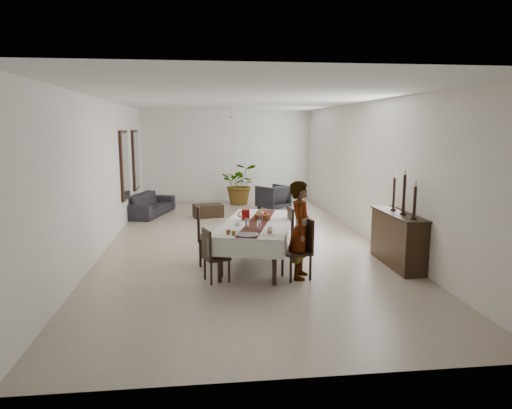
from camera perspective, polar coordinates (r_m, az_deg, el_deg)
name	(u,v)px	position (r m, az deg, el deg)	size (l,w,h in m)	color
floor	(242,240)	(10.69, -1.77, -4.48)	(6.00, 12.00, 0.00)	#B5A690
ceiling	(241,100)	(10.39, -1.87, 12.91)	(6.00, 12.00, 0.02)	white
wall_back	(227,156)	(16.39, -3.62, 6.08)	(6.00, 0.02, 3.20)	white
wall_front	(293,230)	(4.53, 4.67, -3.17)	(6.00, 0.02, 3.20)	white
wall_left	(106,173)	(10.60, -18.24, 3.71)	(0.02, 12.00, 3.20)	white
wall_right	(368,171)	(11.08, 13.87, 4.15)	(0.02, 12.00, 3.20)	white
dining_table_top	(258,224)	(8.75, 0.23, -2.46)	(1.06, 2.55, 0.05)	black
table_leg_fl	(220,261)	(7.78, -4.58, -7.06)	(0.07, 0.07, 0.74)	black
table_leg_fr	(275,264)	(7.63, 2.33, -7.39)	(0.07, 0.07, 0.74)	black
table_leg_bl	(245,230)	(10.08, -1.36, -3.16)	(0.07, 0.07, 0.74)	black
table_leg_br	(288,231)	(9.96, 3.96, -3.34)	(0.07, 0.07, 0.74)	black
tablecloth_top	(258,222)	(8.75, 0.23, -2.25)	(1.26, 2.74, 0.01)	silver
tablecloth_drape_left	(226,229)	(8.89, -3.74, -3.09)	(0.01, 2.74, 0.32)	white
tablecloth_drape_right	(290,231)	(8.71, 4.29, -3.37)	(0.01, 2.74, 0.32)	white
tablecloth_drape_near	(245,249)	(7.47, -1.38, -5.54)	(1.26, 0.01, 0.32)	white
tablecloth_drape_far	(267,217)	(10.10, 1.41, -1.53)	(1.26, 0.01, 0.32)	white
table_runner	(258,222)	(8.74, 0.23, -2.20)	(0.37, 2.66, 0.00)	#521F17
red_pitcher	(246,215)	(8.92, -1.30, -1.28)	(0.16, 0.16, 0.21)	maroon
pitcher_handle	(241,215)	(8.94, -1.87, -1.26)	(0.13, 0.13, 0.02)	maroon
wine_glass_near	(259,225)	(8.04, 0.38, -2.61)	(0.07, 0.07, 0.18)	white
wine_glass_mid	(247,224)	(8.18, -1.13, -2.40)	(0.07, 0.07, 0.18)	white
wine_glass_far	(261,217)	(8.77, 0.63, -1.57)	(0.07, 0.07, 0.18)	white
teacup_right	(270,228)	(8.08, 1.78, -2.98)	(0.10, 0.10, 0.06)	silver
saucer_right	(270,230)	(8.08, 1.78, -3.15)	(0.16, 0.16, 0.01)	silver
teacup_left	(238,224)	(8.43, -2.30, -2.44)	(0.10, 0.10, 0.06)	silver
saucer_left	(238,225)	(8.44, -2.30, -2.61)	(0.16, 0.16, 0.01)	silver
plate_near_right	(270,234)	(7.77, 1.72, -3.66)	(0.26, 0.26, 0.02)	silver
bread_near_right	(270,232)	(7.76, 1.72, -3.45)	(0.10, 0.10, 0.10)	tan
plate_near_left	(233,230)	(8.03, -2.89, -3.23)	(0.26, 0.26, 0.02)	silver
plate_far_left	(246,215)	(9.36, -1.29, -1.37)	(0.26, 0.26, 0.02)	silver
serving_tray	(248,235)	(7.67, -1.05, -3.82)	(0.38, 0.38, 0.02)	#3C3C40
jam_jar_a	(234,233)	(7.67, -2.81, -3.60)	(0.07, 0.07, 0.08)	#925B15
jam_jar_b	(228,232)	(7.75, -3.49, -3.46)	(0.07, 0.07, 0.08)	brown
fruit_basket	(263,217)	(8.98, 0.82, -1.55)	(0.32, 0.32, 0.11)	brown
fruit_red	(264,213)	(8.98, 1.05, -1.03)	(0.10, 0.10, 0.10)	#A32210
fruit_green	(261,212)	(9.01, 0.59, -1.00)	(0.09, 0.09, 0.09)	#538026
fruit_yellow	(262,213)	(8.92, 0.78, -1.11)	(0.09, 0.09, 0.09)	gold
chair_right_near_seat	(296,252)	(7.96, 5.08, -5.97)	(0.45, 0.45, 0.05)	black
chair_right_near_leg_fl	(310,268)	(7.95, 6.81, -7.88)	(0.04, 0.04, 0.44)	black
chair_right_near_leg_fr	(301,262)	(8.26, 5.69, -7.18)	(0.04, 0.04, 0.44)	black
chair_right_near_leg_bl	(291,270)	(7.80, 4.37, -8.18)	(0.04, 0.04, 0.44)	black
chair_right_near_leg_br	(282,264)	(8.12, 3.33, -7.45)	(0.04, 0.04, 0.44)	black
chair_right_near_back	(307,234)	(7.97, 6.45, -3.71)	(0.45, 0.04, 0.57)	black
chair_right_far_seat	(280,237)	(9.04, 3.07, -4.09)	(0.44, 0.44, 0.05)	black
chair_right_far_leg_fl	(291,251)	(8.97, 4.44, -5.83)	(0.04, 0.04, 0.44)	black
chair_right_far_leg_fr	(287,246)	(9.31, 3.92, -5.25)	(0.04, 0.04, 0.44)	black
chair_right_far_leg_bl	(273,252)	(8.89, 2.16, -5.94)	(0.04, 0.04, 0.44)	black
chair_right_far_leg_br	(270,247)	(9.24, 1.72, -5.35)	(0.04, 0.04, 0.44)	black
chair_right_far_back	(291,222)	(9.02, 4.34, -2.18)	(0.44, 0.04, 0.56)	black
chair_left_near_seat	(217,258)	(7.84, -4.95, -6.67)	(0.39, 0.39, 0.04)	black
chair_left_near_leg_fl	(205,269)	(8.00, -6.41, -7.99)	(0.04, 0.04, 0.38)	black
chair_left_near_leg_fr	(211,274)	(7.71, -5.61, -8.64)	(0.04, 0.04, 0.38)	black
chair_left_near_leg_bl	(222,266)	(8.10, -4.27, -7.71)	(0.04, 0.04, 0.38)	black
chair_left_near_leg_br	(229,271)	(7.82, -3.40, -8.35)	(0.04, 0.04, 0.38)	black
chair_left_near_back	(207,244)	(7.71, -6.20, -4.93)	(0.39, 0.04, 0.50)	black
chair_left_far_seat	(211,238)	(8.82, -5.71, -4.18)	(0.48, 0.48, 0.05)	black
chair_left_far_leg_fl	(201,249)	(9.08, -6.93, -5.54)	(0.05, 0.05, 0.48)	black
chair_left_far_leg_fr	(200,254)	(8.70, -6.98, -6.22)	(0.05, 0.05, 0.48)	black
chair_left_far_leg_bl	(221,248)	(9.08, -4.43, -5.50)	(0.05, 0.05, 0.48)	black
chair_left_far_leg_br	(221,254)	(8.70, -4.36, -6.18)	(0.05, 0.05, 0.48)	black
chair_left_far_back	(199,221)	(8.75, -7.18, -2.11)	(0.48, 0.04, 0.62)	black
woman	(301,230)	(7.92, 5.62, -3.19)	(0.62, 0.41, 1.70)	#9A9CA2
sideboard_body	(398,240)	(9.09, 17.30, -4.26)	(0.44, 1.63, 0.98)	black
sideboard_top	(399,214)	(8.99, 17.46, -1.12)	(0.48, 1.70, 0.03)	black
candlestick_near_base	(414,218)	(8.45, 19.12, -1.64)	(0.11, 0.11, 0.03)	black
candlestick_near_shaft	(415,202)	(8.40, 19.22, 0.29)	(0.05, 0.05, 0.54)	black
candlestick_near_candle	(416,184)	(8.36, 19.34, 2.43)	(0.04, 0.04, 0.09)	beige
candlestick_mid_base	(403,214)	(8.84, 17.90, -1.10)	(0.11, 0.11, 0.03)	black
candlestick_mid_shaft	(404,194)	(8.78, 18.02, 1.27)	(0.05, 0.05, 0.71)	black
candlestick_mid_candle	(405,172)	(8.73, 18.16, 3.86)	(0.04, 0.04, 0.09)	silver
candlestick_far_base	(393,210)	(9.23, 16.78, -0.61)	(0.11, 0.11, 0.03)	black
candlestick_far_shaft	(394,193)	(9.18, 16.88, 1.33)	(0.05, 0.05, 0.60)	black
candlestick_far_candle	(395,176)	(9.14, 16.98, 3.46)	(0.04, 0.04, 0.09)	white
sofa	(150,204)	(14.11, -13.14, 0.04)	(2.17, 0.85, 0.63)	#2C282E
armchair	(273,197)	(14.62, 2.16, 0.93)	(0.85, 0.87, 0.79)	#27262B
coffee_table	(208,211)	(13.49, -6.01, -0.77)	(0.83, 0.55, 0.37)	black
potted_plant	(240,184)	(15.62, -1.96, 2.61)	(1.26, 1.09, 1.40)	#2C5622
mirror_frame_near	(124,165)	(12.74, -16.12, 4.73)	(0.06, 1.05, 1.85)	black
mirror_glass_near	(126,165)	(12.74, -15.96, 4.73)	(0.01, 0.90, 1.70)	white
mirror_frame_far	(136,160)	(14.81, -14.81, 5.41)	(0.06, 1.05, 1.85)	black
mirror_glass_far	(137,160)	(14.81, -14.68, 5.42)	(0.01, 0.90, 1.70)	silver
fan_rod	(232,110)	(13.37, -2.97, 11.73)	(0.04, 0.04, 0.20)	white
fan_hub	(232,117)	(13.36, -2.97, 10.88)	(0.16, 0.16, 0.08)	silver
fan_blade_n	(232,117)	(13.71, -3.06, 10.84)	(0.10, 0.55, 0.01)	silver
fan_blade_s	(233,117)	(13.02, -2.86, 10.91)	(0.10, 0.55, 0.01)	white
fan_blade_e	(245,117)	(13.39, -1.44, 10.88)	(0.55, 0.10, 0.01)	white
fan_blade_w	(220,117)	(13.35, -4.49, 10.86)	(0.55, 0.10, 0.01)	silver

